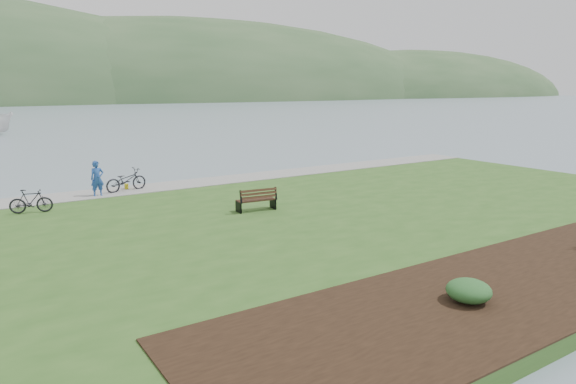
# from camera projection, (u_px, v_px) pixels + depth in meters

# --- Properties ---
(ground) EXTENTS (600.00, 600.00, 0.00)m
(ground) POSITION_uv_depth(u_px,v_px,m) (300.00, 215.00, 20.85)
(ground) COLOR slate
(ground) RESTS_ON ground
(lawn) EXTENTS (34.00, 20.00, 0.40)m
(lawn) POSITION_uv_depth(u_px,v_px,m) (330.00, 221.00, 19.17)
(lawn) COLOR #2B501C
(lawn) RESTS_ON ground
(shoreline_path) EXTENTS (34.00, 2.20, 0.03)m
(shoreline_path) POSITION_uv_depth(u_px,v_px,m) (224.00, 180.00, 26.42)
(shoreline_path) COLOR gray
(shoreline_path) RESTS_ON lawn
(far_hillside) EXTENTS (580.00, 80.00, 38.00)m
(far_hillside) POSITION_uv_depth(u_px,v_px,m) (61.00, 102.00, 170.93)
(far_hillside) COLOR #31502D
(far_hillside) RESTS_ON ground
(park_bench) EXTENTS (1.56, 0.77, 0.93)m
(park_bench) POSITION_uv_depth(u_px,v_px,m) (257.00, 199.00, 19.78)
(park_bench) COLOR #311D13
(park_bench) RESTS_ON lawn
(person) EXTENTS (0.70, 0.50, 1.84)m
(person) POSITION_uv_depth(u_px,v_px,m) (97.00, 176.00, 22.34)
(person) COLOR #1F4590
(person) RESTS_ON lawn
(bicycle_a) EXTENTS (1.08, 2.06, 1.03)m
(bicycle_a) POSITION_uv_depth(u_px,v_px,m) (126.00, 180.00, 23.52)
(bicycle_a) COLOR black
(bicycle_a) RESTS_ON lawn
(bicycle_b) EXTENTS (0.83, 1.59, 0.92)m
(bicycle_b) POSITION_uv_depth(u_px,v_px,m) (31.00, 201.00, 19.46)
(bicycle_b) COLOR black
(bicycle_b) RESTS_ON lawn
(pannier) EXTENTS (0.23, 0.29, 0.27)m
(pannier) POSITION_uv_depth(u_px,v_px,m) (126.00, 187.00, 24.00)
(pannier) COLOR gold
(pannier) RESTS_ON lawn
(shrub_0) EXTENTS (0.99, 0.99, 0.50)m
(shrub_0) POSITION_uv_depth(u_px,v_px,m) (469.00, 291.00, 11.35)
(shrub_0) COLOR #1E4C21
(shrub_0) RESTS_ON garden_bed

